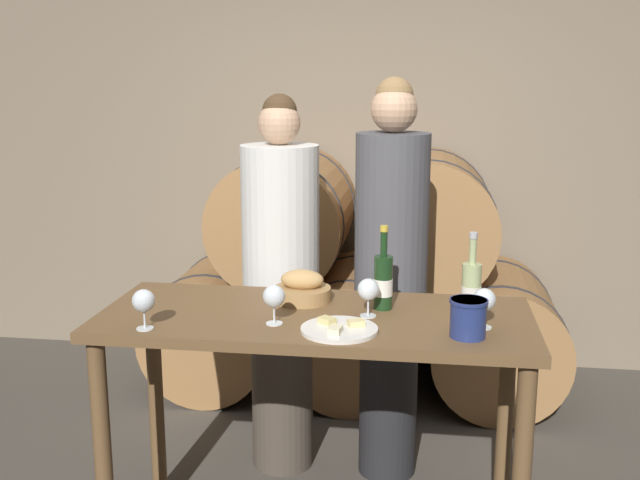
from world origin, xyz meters
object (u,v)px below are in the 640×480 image
(tasting_table, at_px, (315,352))
(bread_basket, at_px, (302,289))
(wine_bottle_red, at_px, (383,281))
(cheese_plate, at_px, (339,329))
(person_right, at_px, (390,278))
(person_left, at_px, (281,285))
(wine_glass_far_left, at_px, (144,302))
(wine_glass_right, at_px, (484,300))
(wine_glass_center, at_px, (368,290))
(wine_bottle_white, at_px, (471,288))
(wine_glass_left, at_px, (274,297))
(blue_crock, at_px, (468,317))

(tasting_table, relative_size, bread_basket, 7.10)
(wine_bottle_red, height_order, cheese_plate, wine_bottle_red)
(person_right, bearing_deg, person_left, -179.99)
(wine_bottle_red, distance_m, bread_basket, 0.33)
(wine_glass_far_left, xyz_separation_m, wine_glass_right, (1.16, 0.18, 0.00))
(bread_basket, height_order, wine_glass_right, wine_glass_right)
(bread_basket, distance_m, wine_glass_center, 0.31)
(tasting_table, height_order, wine_bottle_white, wine_bottle_white)
(bread_basket, relative_size, wine_glass_right, 1.58)
(tasting_table, xyz_separation_m, wine_glass_right, (0.60, -0.07, 0.25))
(wine_bottle_white, height_order, wine_glass_right, wine_bottle_white)
(tasting_table, height_order, wine_glass_left, wine_glass_left)
(person_right, bearing_deg, bread_basket, -124.14)
(tasting_table, relative_size, cheese_plate, 5.96)
(person_left, relative_size, wine_glass_left, 12.27)
(person_right, relative_size, cheese_plate, 6.81)
(bread_basket, bearing_deg, wine_glass_right, -18.71)
(wine_glass_left, relative_size, wine_glass_center, 1.00)
(wine_glass_far_left, bearing_deg, wine_glass_center, 18.59)
(cheese_plate, distance_m, wine_glass_right, 0.51)
(wine_bottle_red, height_order, wine_bottle_white, wine_bottle_red)
(tasting_table, height_order, wine_bottle_red, wine_bottle_red)
(person_right, height_order, wine_glass_center, person_right)
(person_right, distance_m, wine_glass_right, 0.79)
(blue_crock, xyz_separation_m, wine_glass_center, (-0.35, 0.18, 0.03))
(wine_glass_right, bearing_deg, wine_glass_left, -175.09)
(wine_bottle_red, bearing_deg, person_right, 89.71)
(blue_crock, bearing_deg, tasting_table, 162.47)
(person_right, bearing_deg, wine_bottle_red, -90.29)
(tasting_table, height_order, wine_glass_right, wine_glass_right)
(bread_basket, height_order, wine_glass_center, wine_glass_center)
(wine_bottle_red, height_order, wine_glass_left, wine_bottle_red)
(tasting_table, height_order, wine_glass_center, wine_glass_center)
(wine_bottle_red, height_order, wine_glass_far_left, wine_bottle_red)
(wine_bottle_red, bearing_deg, wine_glass_far_left, -156.43)
(bread_basket, xyz_separation_m, wine_glass_far_left, (-0.48, -0.41, 0.05))
(person_left, distance_m, bread_basket, 0.52)
(wine_bottle_red, xyz_separation_m, wine_bottle_white, (0.32, -0.04, -0.00))
(blue_crock, bearing_deg, person_left, 134.77)
(bread_basket, xyz_separation_m, wine_glass_center, (0.27, -0.15, 0.05))
(wine_glass_far_left, bearing_deg, wine_glass_right, 8.79)
(wine_bottle_red, distance_m, wine_glass_left, 0.44)
(wine_bottle_red, distance_m, blue_crock, 0.41)
(tasting_table, xyz_separation_m, bread_basket, (-0.07, 0.16, 0.19))
(wine_bottle_red, distance_m, cheese_plate, 0.32)
(wine_bottle_white, bearing_deg, cheese_plate, -151.92)
(person_left, relative_size, wine_glass_right, 12.27)
(blue_crock, bearing_deg, wine_glass_far_left, -175.95)
(person_left, distance_m, wine_bottle_red, 0.75)
(blue_crock, distance_m, wine_glass_center, 0.39)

